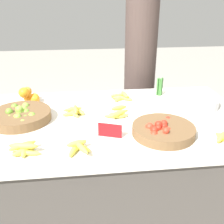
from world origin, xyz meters
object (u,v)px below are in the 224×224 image
lime_bowl (20,116)px  metal_bowl (191,101)px  tomato_basket (163,130)px  vendor_person (140,66)px  price_sign (110,130)px

lime_bowl → metal_bowl: 1.23m
tomato_basket → vendor_person: bearing=84.4°
tomato_basket → metal_bowl: (0.34, 0.41, 0.01)m
lime_bowl → metal_bowl: bearing=5.5°
lime_bowl → tomato_basket: bearing=-18.5°
price_sign → lime_bowl: bearing=172.9°
tomato_basket → price_sign: tomato_basket is taller
lime_bowl → vendor_person: size_ratio=0.24×
metal_bowl → vendor_person: size_ratio=0.23×
vendor_person → tomato_basket: bearing=-95.6°
lime_bowl → metal_bowl: size_ratio=1.02×
metal_bowl → price_sign: size_ratio=2.91×
metal_bowl → tomato_basket: bearing=-129.6°
lime_bowl → tomato_basket: size_ratio=1.07×
tomato_basket → price_sign: 0.32m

